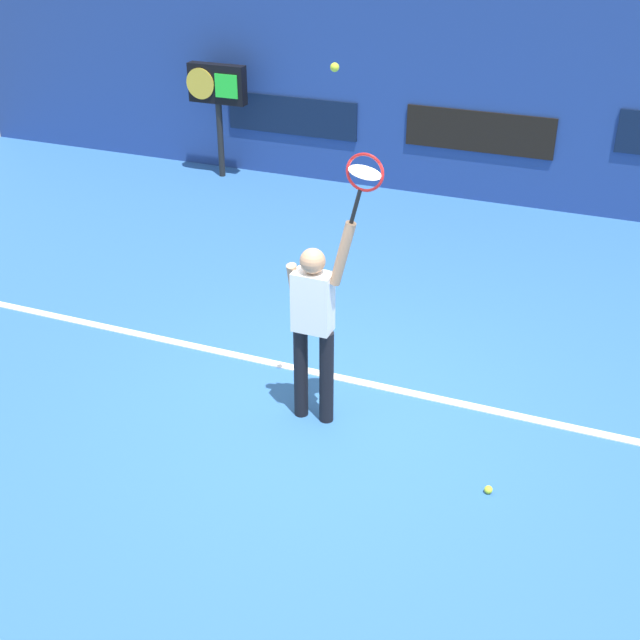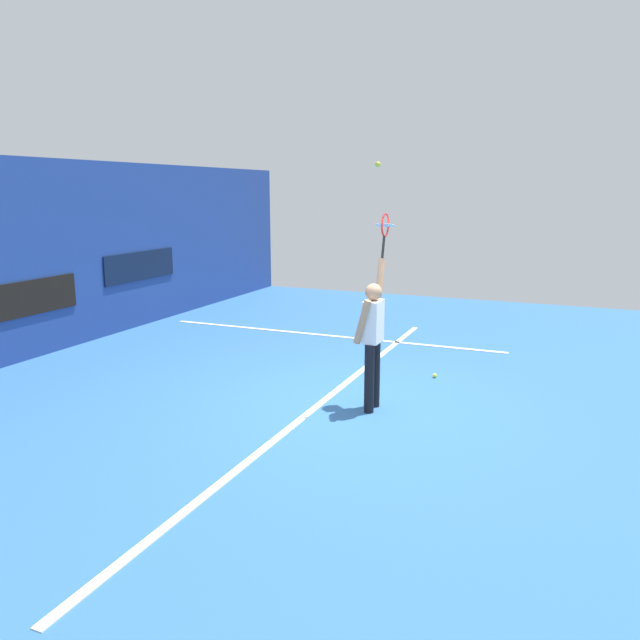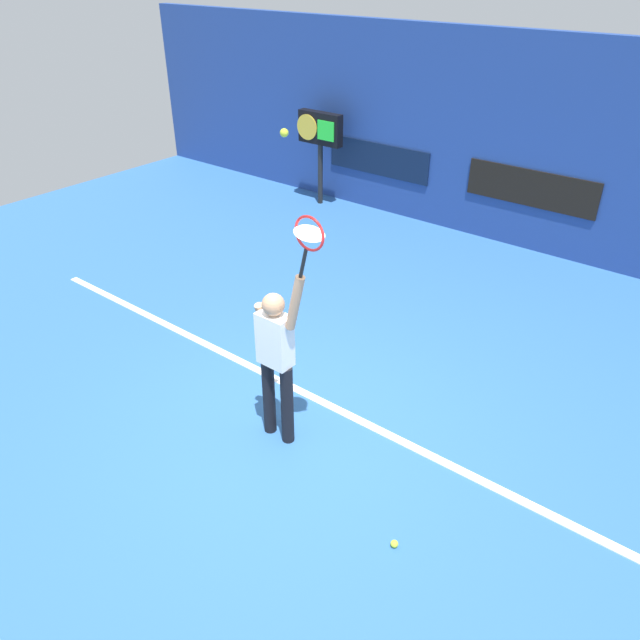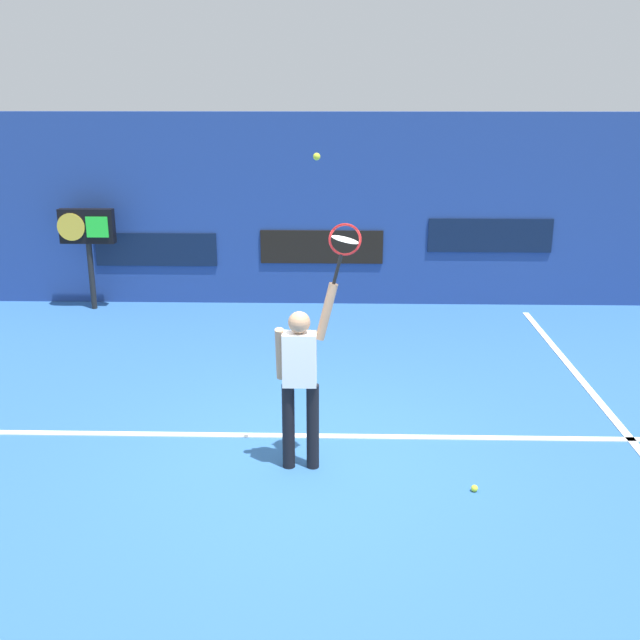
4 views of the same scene
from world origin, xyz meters
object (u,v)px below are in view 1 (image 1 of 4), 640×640
at_px(tennis_ball, 335,67).
at_px(scoreboard_clock, 217,89).
at_px(tennis_player, 314,321).
at_px(spare_ball, 488,490).
at_px(tennis_racket, 364,177).

relative_size(tennis_ball, scoreboard_clock, 0.04).
xyz_separation_m(tennis_ball, scoreboard_clock, (-4.18, 5.73, -1.77)).
bearing_deg(tennis_ball, scoreboard_clock, 126.09).
xyz_separation_m(tennis_player, spare_ball, (1.72, -0.46, -0.98)).
bearing_deg(spare_ball, tennis_player, 164.97).
relative_size(tennis_racket, tennis_ball, 9.21).
bearing_deg(tennis_ball, spare_ball, -17.40).
height_order(tennis_ball, spare_ball, tennis_ball).
bearing_deg(tennis_racket, scoreboard_clock, 127.62).
bearing_deg(scoreboard_clock, spare_ball, -47.32).
height_order(tennis_ball, scoreboard_clock, tennis_ball).
bearing_deg(scoreboard_clock, tennis_player, -55.13).
xyz_separation_m(scoreboard_clock, spare_ball, (5.73, -6.22, -1.37)).
height_order(tennis_racket, tennis_ball, tennis_ball).
distance_m(tennis_player, spare_ball, 2.04).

